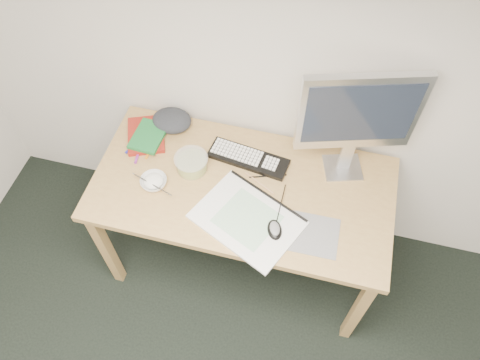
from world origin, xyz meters
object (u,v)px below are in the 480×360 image
object	(u,v)px
desk	(242,196)
monitor	(358,116)
keyboard	(248,158)
rice_bowl	(154,182)
sketchpad	(247,220)

from	to	relation	value
desk	monitor	bearing A→B (deg)	26.89
monitor	keyboard	bearing A→B (deg)	170.98
desk	rice_bowl	distance (m)	0.42
desk	rice_bowl	size ratio (longest dim) A/B	11.31
desk	sketchpad	bearing A→B (deg)	-69.09
desk	keyboard	world-z (taller)	keyboard
sketchpad	rice_bowl	world-z (taller)	rice_bowl
desk	keyboard	size ratio (longest dim) A/B	3.61
sketchpad	keyboard	size ratio (longest dim) A/B	1.15
sketchpad	keyboard	xyz separation A→B (m)	(-0.07, 0.33, 0.01)
desk	monitor	distance (m)	0.67
rice_bowl	desk	bearing A→B (deg)	12.59
rice_bowl	monitor	bearing A→B (deg)	20.36
keyboard	monitor	size ratio (longest dim) A/B	0.66
desk	keyboard	bearing A→B (deg)	93.52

